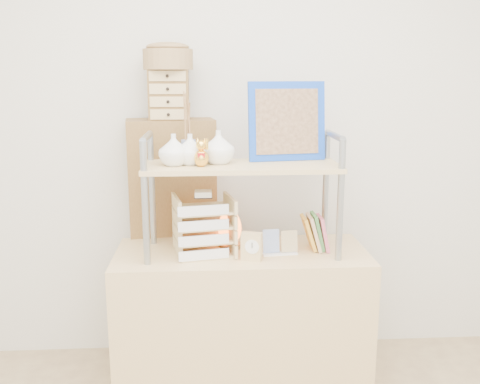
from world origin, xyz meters
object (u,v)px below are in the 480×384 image
at_px(cabinet, 173,244).
at_px(letter_tray, 204,229).
at_px(salt_lamp, 230,229).
at_px(desk, 242,324).

bearing_deg(cabinet, letter_tray, -74.53).
bearing_deg(salt_lamp, desk, -45.83).
height_order(desk, cabinet, cabinet).
relative_size(cabinet, letter_tray, 4.43).
distance_m(desk, cabinet, 0.59).
relative_size(letter_tray, salt_lamp, 1.62).
relative_size(desk, letter_tray, 3.94).
distance_m(desk, letter_tray, 0.53).
bearing_deg(desk, cabinet, 133.27).
bearing_deg(letter_tray, salt_lamp, 33.33).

